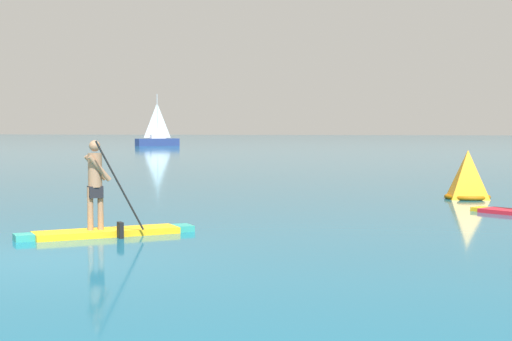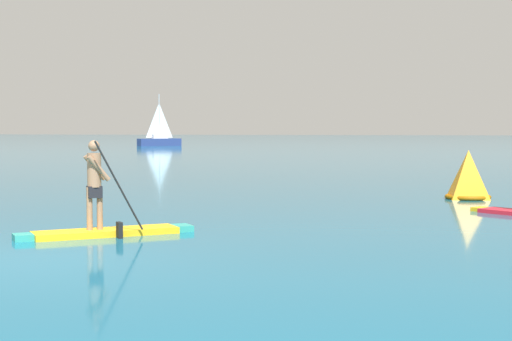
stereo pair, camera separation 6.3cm
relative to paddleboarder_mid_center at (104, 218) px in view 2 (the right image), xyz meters
name	(u,v)px [view 2 (the right image)]	position (x,y,z in m)	size (l,w,h in m)	color
ground	(33,259)	(0.01, -2.69, -0.33)	(440.00, 440.00, 0.00)	#145B7A
paddleboarder_mid_center	(104,218)	(0.00, 0.00, 0.00)	(2.95, 2.45, 1.83)	yellow
race_marker_buoy	(468,177)	(7.13, 9.31, 0.30)	(1.50, 1.50, 1.41)	orange
sailboat_left_horizon	(159,139)	(-24.28, 70.36, 0.45)	(4.62, 4.39, 5.99)	navy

